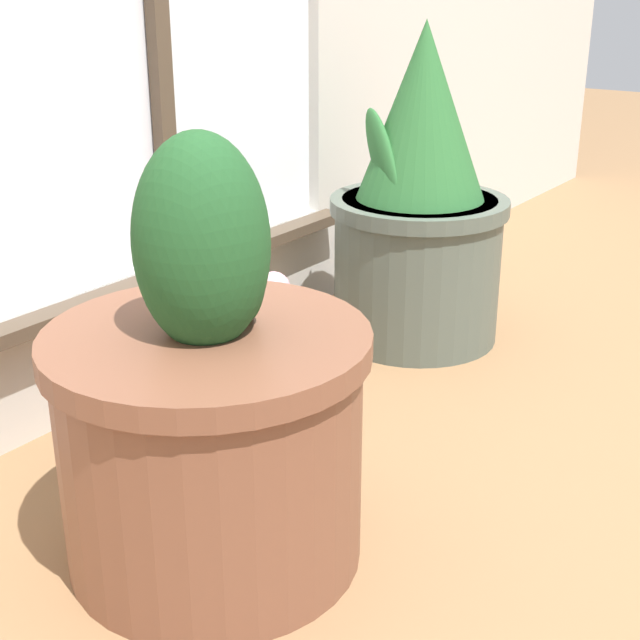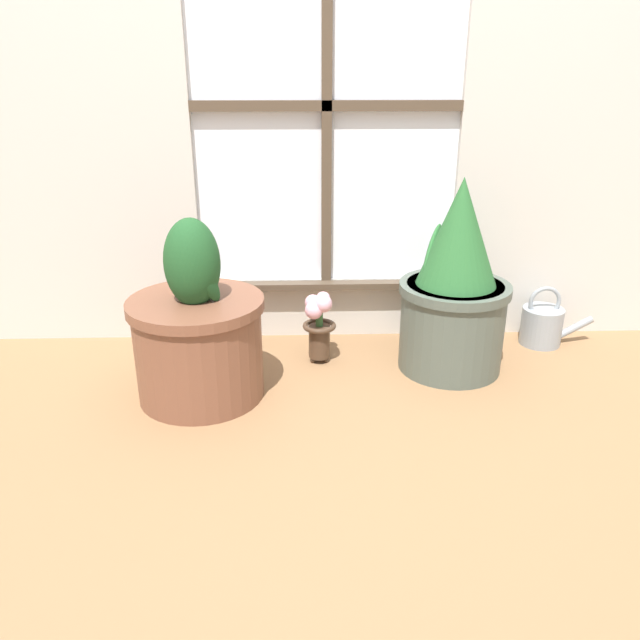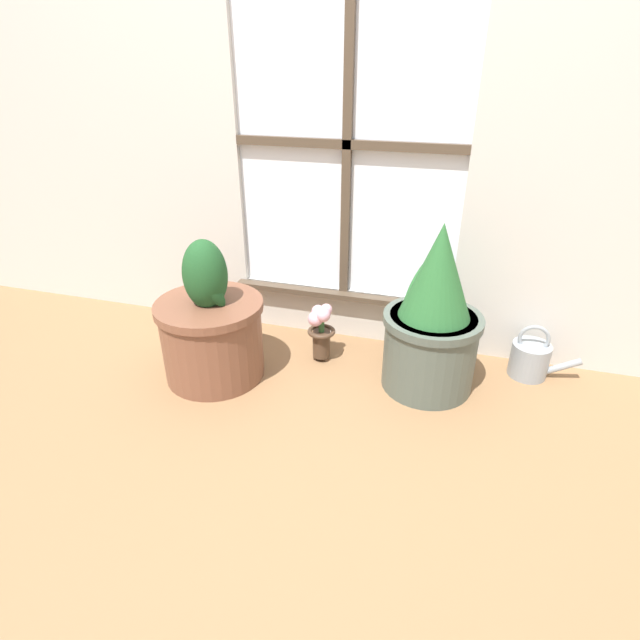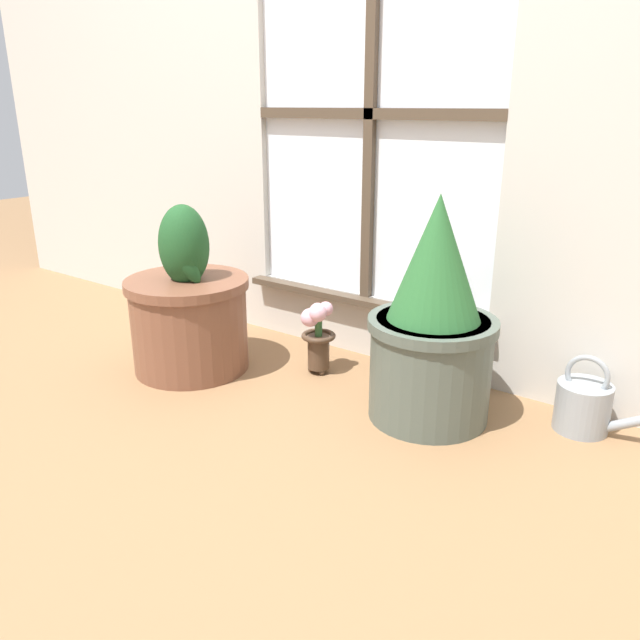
% 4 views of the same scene
% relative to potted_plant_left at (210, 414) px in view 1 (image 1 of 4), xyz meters
% --- Properties ---
extents(ground_plane, '(10.00, 10.00, 0.00)m').
position_rel_potted_plant_left_xyz_m(ground_plane, '(0.42, -0.15, -0.21)').
color(ground_plane, olive).
extents(potted_plant_left, '(0.42, 0.42, 0.58)m').
position_rel_potted_plant_left_xyz_m(potted_plant_left, '(0.00, 0.00, 0.00)').
color(potted_plant_left, brown).
rests_on(potted_plant_left, ground_plane).
extents(potted_plant_right, '(0.37, 0.37, 0.67)m').
position_rel_potted_plant_left_xyz_m(potted_plant_right, '(0.84, 0.17, 0.08)').
color(potted_plant_right, '#4C564C').
rests_on(potted_plant_right, ground_plane).
extents(flower_vase, '(0.12, 0.12, 0.26)m').
position_rel_potted_plant_left_xyz_m(flower_vase, '(0.38, 0.23, -0.06)').
color(flower_vase, '#473323').
rests_on(flower_vase, ground_plane).
extents(watering_can, '(0.27, 0.15, 0.23)m').
position_rel_potted_plant_left_xyz_m(watering_can, '(1.24, 0.36, -0.14)').
color(watering_can, gray).
rests_on(watering_can, ground_plane).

